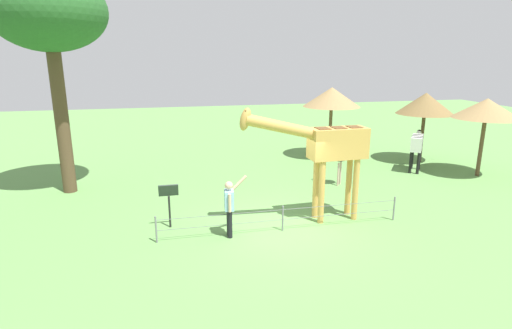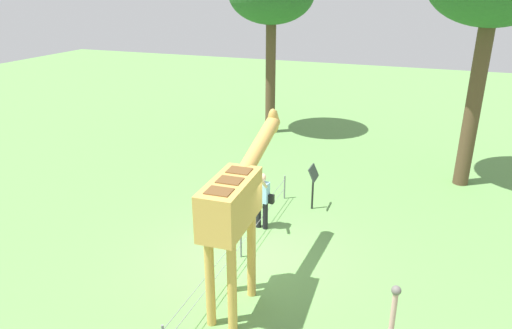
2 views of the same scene
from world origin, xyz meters
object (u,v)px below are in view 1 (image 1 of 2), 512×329
(shade_hut_aside, at_px, (332,97))
(shade_hut_near, at_px, (425,104))
(giraffe, at_px, (327,147))
(visitor, at_px, (229,205))
(shade_hut_far, at_px, (487,109))
(ostrich, at_px, (340,155))
(info_sign, at_px, (169,196))
(tree_east, at_px, (49,15))
(zebra, at_px, (417,145))

(shade_hut_aside, bearing_deg, shade_hut_near, 155.12)
(giraffe, height_order, visitor, giraffe)
(giraffe, height_order, shade_hut_far, giraffe)
(ostrich, relative_size, shade_hut_near, 0.70)
(shade_hut_far, xyz_separation_m, info_sign, (12.62, 2.60, -1.83))
(giraffe, xyz_separation_m, shade_hut_far, (-8.01, -3.01, 0.53))
(info_sign, bearing_deg, visitor, 148.63)
(shade_hut_aside, bearing_deg, giraffe, 66.45)
(giraffe, xyz_separation_m, shade_hut_near, (-7.03, -5.60, 0.48))
(shade_hut_near, distance_m, shade_hut_aside, 4.22)
(tree_east, bearing_deg, giraffe, 150.78)
(ostrich, distance_m, shade_hut_far, 6.38)
(zebra, xyz_separation_m, shade_hut_aside, (2.66, -3.12, 1.76))
(visitor, distance_m, tree_east, 8.93)
(shade_hut_near, height_order, shade_hut_far, shade_hut_near)
(shade_hut_near, distance_m, info_sign, 12.87)
(giraffe, distance_m, ostrich, 3.76)
(zebra, distance_m, shade_hut_far, 2.95)
(ostrich, relative_size, shade_hut_far, 0.70)
(shade_hut_near, height_order, info_sign, shade_hut_near)
(shade_hut_aside, xyz_separation_m, tree_east, (11.35, 2.82, 3.23))
(shade_hut_near, distance_m, tree_east, 15.58)
(shade_hut_near, bearing_deg, visitor, 31.48)
(visitor, height_order, ostrich, ostrich)
(ostrich, bearing_deg, visitor, 36.99)
(shade_hut_far, xyz_separation_m, tree_east, (16.14, -1.53, 3.37))
(giraffe, bearing_deg, shade_hut_far, -159.38)
(shade_hut_far, bearing_deg, visitor, 17.94)
(ostrich, xyz_separation_m, shade_hut_aside, (-1.37, -4.27, 1.75))
(giraffe, relative_size, shade_hut_aside, 1.14)
(giraffe, bearing_deg, zebra, -144.14)
(visitor, distance_m, shade_hut_near, 11.92)
(visitor, height_order, shade_hut_near, shade_hut_near)
(shade_hut_near, xyz_separation_m, shade_hut_aside, (3.82, -1.77, 0.20))
(visitor, bearing_deg, shade_hut_far, -162.06)
(shade_hut_aside, relative_size, info_sign, 2.58)
(shade_hut_near, bearing_deg, ostrich, 25.67)
(shade_hut_near, relative_size, tree_east, 0.43)
(giraffe, relative_size, visitor, 2.28)
(ostrich, bearing_deg, shade_hut_near, -154.33)
(shade_hut_near, distance_m, shade_hut_far, 2.76)
(giraffe, bearing_deg, info_sign, -5.19)
(giraffe, distance_m, visitor, 3.35)
(shade_hut_far, distance_m, tree_east, 16.56)
(zebra, relative_size, tree_east, 0.22)
(visitor, height_order, shade_hut_aside, shade_hut_aside)
(ostrich, height_order, shade_hut_far, shade_hut_far)
(zebra, xyz_separation_m, tree_east, (14.01, -0.30, 4.99))
(shade_hut_far, bearing_deg, giraffe, 20.62)
(shade_hut_near, xyz_separation_m, shade_hut_far, (-0.98, 2.58, 0.06))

